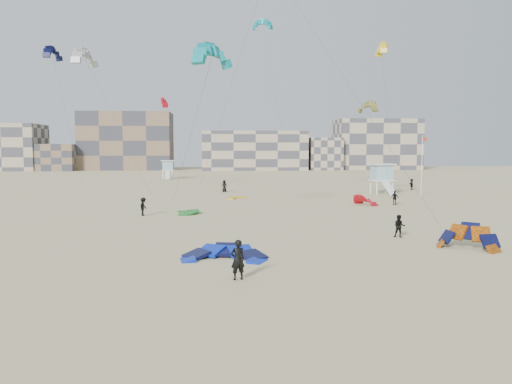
{
  "coord_description": "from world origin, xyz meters",
  "views": [
    {
      "loc": [
        -0.8,
        -27.0,
        6.12
      ],
      "look_at": [
        1.62,
        6.0,
        3.35
      ],
      "focal_mm": 35.0,
      "sensor_mm": 36.0,
      "label": 1
    }
  ],
  "objects": [
    {
      "name": "kite_fly_grey",
      "position": [
        -17.64,
        38.23,
        17.59
      ],
      "size": [
        11.66,
        9.98,
        17.98
      ],
      "rotation": [
        0.0,
        0.0,
        1.13
      ],
      "color": "silver",
      "rests_on": "ground"
    },
    {
      "name": "condo_fill_right",
      "position": [
        32.0,
        128.0,
        5.0
      ],
      "size": [
        10.0,
        10.0,
        10.0
      ],
      "primitive_type": "cube",
      "color": "tan",
      "rests_on": "ground"
    },
    {
      "name": "kitesurfer_main",
      "position": [
        0.04,
        -3.78,
        0.96
      ],
      "size": [
        0.81,
        0.65,
        1.92
      ],
      "primitive_type": "imported",
      "rotation": [
        0.0,
        0.0,
        3.44
      ],
      "color": "black",
      "rests_on": "ground"
    },
    {
      "name": "kite_fly_olive",
      "position": [
        18.6,
        37.54,
        11.66
      ],
      "size": [
        4.16,
        6.62,
        11.96
      ],
      "rotation": [
        0.0,
        0.0,
        -1.01
      ],
      "color": "olive",
      "rests_on": "ground"
    },
    {
      "name": "condo_east",
      "position": [
        50.0,
        132.0,
        8.0
      ],
      "size": [
        26.0,
        14.0,
        16.0
      ],
      "primitive_type": "cube",
      "color": "tan",
      "rests_on": "ground"
    },
    {
      "name": "kite_fly_red",
      "position": [
        -10.11,
        59.68,
        14.09
      ],
      "size": [
        5.71,
        3.37,
        14.4
      ],
      "rotation": [
        0.0,
        0.0,
        1.69
      ],
      "color": "#D20204",
      "rests_on": "ground"
    },
    {
      "name": "ground",
      "position": [
        0.0,
        0.0,
        0.0
      ],
      "size": [
        320.0,
        320.0,
        0.0
      ],
      "primitive_type": "plane",
      "color": "#C7B885",
      "rests_on": "ground"
    },
    {
      "name": "kite_ground_yellow",
      "position": [
        1.28,
        36.24,
        0.0
      ],
      "size": [
        4.02,
        4.02,
        0.54
      ],
      "primitive_type": null,
      "rotation": [
        0.05,
        0.0,
        0.76
      ],
      "color": "yellow",
      "rests_on": "ground"
    },
    {
      "name": "kitesurfer_d",
      "position": [
        18.87,
        27.54,
        0.8
      ],
      "size": [
        0.95,
        0.92,
        1.6
      ],
      "primitive_type": "imported",
      "rotation": [
        0.0,
        0.0,
        2.39
      ],
      "color": "black",
      "rests_on": "ground"
    },
    {
      "name": "kite_ground_red_far",
      "position": [
        15.49,
        27.74,
        0.0
      ],
      "size": [
        4.32,
        4.26,
        3.29
      ],
      "primitive_type": null,
      "rotation": [
        0.74,
        0.0,
        1.96
      ],
      "color": "#D20204",
      "rests_on": "ground"
    },
    {
      "name": "kite_ground_blue",
      "position": [
        -0.59,
        0.72,
        0.0
      ],
      "size": [
        5.51,
        5.73,
        2.51
      ],
      "primitive_type": null,
      "rotation": [
        0.27,
        0.0,
        -0.16
      ],
      "color": "#002CD1",
      "rests_on": "ground"
    },
    {
      "name": "kitesurfer_c",
      "position": [
        -7.96,
        20.08,
        0.86
      ],
      "size": [
        0.88,
        1.23,
        1.72
      ],
      "primitive_type": "imported",
      "rotation": [
        0.0,
        0.0,
        1.33
      ],
      "color": "black",
      "rests_on": "ground"
    },
    {
      "name": "condo_mid",
      "position": [
        10.0,
        130.0,
        6.0
      ],
      "size": [
        32.0,
        16.0,
        12.0
      ],
      "primitive_type": "cube",
      "color": "tan",
      "rests_on": "ground"
    },
    {
      "name": "kite_fly_yellow",
      "position": [
        24.6,
        50.83,
        21.74
      ],
      "size": [
        4.47,
        3.93,
        21.98
      ],
      "rotation": [
        0.0,
        0.0,
        -1.65
      ],
      "color": "yellow",
      "rests_on": "ground"
    },
    {
      "name": "flagpole",
      "position": [
        26.01,
        37.42,
        4.26
      ],
      "size": [
        0.66,
        0.1,
        8.12
      ],
      "color": "white",
      "rests_on": "ground"
    },
    {
      "name": "lifeguard_tower_near",
      "position": [
        21.72,
        40.83,
        2.12
      ],
      "size": [
        3.27,
        5.97,
        4.28
      ],
      "rotation": [
        0.0,
        0.0,
        0.08
      ],
      "color": "white",
      "rests_on": "ground"
    },
    {
      "name": "condo_fill_left",
      "position": [
        -50.0,
        128.0,
        4.0
      ],
      "size": [
        12.0,
        10.0,
        8.0
      ],
      "primitive_type": "cube",
      "color": "#7D624B",
      "rests_on": "ground"
    },
    {
      "name": "kite_ground_green",
      "position": [
        -4.03,
        21.44,
        0.0
      ],
      "size": [
        3.86,
        3.66,
        1.17
      ],
      "primitive_type": null,
      "rotation": [
        0.15,
        0.0,
        -1.46
      ],
      "color": "#1A8228",
      "rests_on": "ground"
    },
    {
      "name": "kite_fly_teal_b",
      "position": [
        6.89,
        62.75,
        28.11
      ],
      "size": [
        6.17,
        10.86,
        28.17
      ],
      "rotation": [
        0.0,
        0.0,
        -0.25
      ],
      "color": "#11A19B",
      "rests_on": "ground"
    },
    {
      "name": "lifeguard_tower_far",
      "position": [
        -11.92,
        81.77,
        1.97
      ],
      "size": [
        2.93,
        5.48,
        3.98
      ],
      "rotation": [
        0.0,
        0.0,
        0.04
      ],
      "color": "white",
      "rests_on": "ground"
    },
    {
      "name": "condo_west_b",
      "position": [
        -30.0,
        134.0,
        9.0
      ],
      "size": [
        28.0,
        14.0,
        18.0
      ],
      "primitive_type": "cube",
      "color": "#7D624B",
      "rests_on": "ground"
    },
    {
      "name": "kite_fly_teal_a",
      "position": [
        -1.41,
        16.87,
        14.1
      ],
      "size": [
        6.84,
        8.71,
        14.68
      ],
      "rotation": [
        0.0,
        0.0,
        0.78
      ],
      "color": "#11A19B",
      "rests_on": "ground"
    },
    {
      "name": "kitesurfer_e",
      "position": [
        -0.12,
        46.31,
        0.88
      ],
      "size": [
        0.98,
        0.77,
        1.76
      ],
      "primitive_type": "imported",
      "rotation": [
        0.0,
        0.0,
        -0.28
      ],
      "color": "black",
      "rests_on": "ground"
    },
    {
      "name": "kite_fly_navy",
      "position": [
        -26.18,
        52.7,
        20.76
      ],
      "size": [
        8.14,
        9.34,
        21.04
      ],
      "rotation": [
        0.0,
        0.0,
        1.28
      ],
      "color": "#0B113E",
      "rests_on": "ground"
    },
    {
      "name": "kitesurfer_f",
      "position": [
        29.03,
        48.45,
        0.86
      ],
      "size": [
        0.75,
        1.66,
        1.73
      ],
      "primitive_type": "imported",
      "rotation": [
        0.0,
        0.0,
        -1.72
      ],
      "color": "black",
      "rests_on": "ground"
    },
    {
      "name": "kite_ground_orange",
      "position": [
        14.52,
        2.51,
        0.0
      ],
      "size": [
        5.22,
        5.21,
        3.69
      ],
      "primitive_type": null,
      "rotation": [
        0.97,
        0.0,
        -0.7
      ],
      "color": "#D35C0A",
      "rests_on": "ground"
    },
    {
      "name": "kitesurfer_b",
      "position": [
        11.77,
        6.81,
        0.8
      ],
      "size": [
        0.95,
        0.85,
        1.61
      ],
      "primitive_type": "imported",
      "rotation": [
        0.0,
        0.0,
        -0.37
      ],
      "color": "black",
      "rests_on": "ground"
    }
  ]
}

